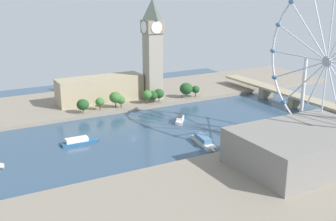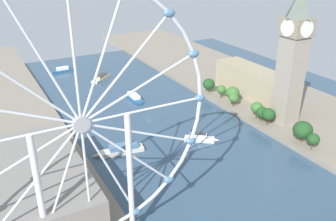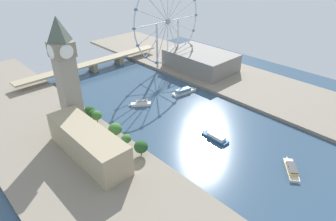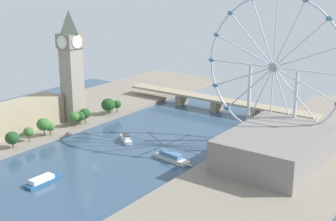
# 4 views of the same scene
# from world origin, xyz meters

# --- Properties ---
(ground_plane) EXTENTS (374.16, 374.16, 0.00)m
(ground_plane) POSITION_xyz_m (0.00, 0.00, 0.00)
(ground_plane) COLOR #334C66
(riverbank_right) EXTENTS (90.00, 520.00, 3.00)m
(riverbank_right) POSITION_xyz_m (102.08, 0.00, 1.50)
(riverbank_right) COLOR gray
(riverbank_right) RESTS_ON ground_plane
(clock_tower) EXTENTS (16.93, 16.93, 89.00)m
(clock_tower) POSITION_xyz_m (-77.23, 54.69, 49.27)
(clock_tower) COLOR gray
(clock_tower) RESTS_ON riverbank_left
(parliament_block) EXTENTS (22.00, 75.89, 22.33)m
(parliament_block) POSITION_xyz_m (-90.45, 8.75, 14.17)
(parliament_block) COLOR tan
(parliament_block) RESTS_ON riverbank_left
(tree_row_embankment) EXTENTS (12.20, 116.59, 13.96)m
(tree_row_embankment) POSITION_xyz_m (-63.84, 39.62, 10.88)
(tree_row_embankment) COLOR #513823
(tree_row_embankment) RESTS_ON riverbank_left
(ferris_wheel) EXTENTS (104.50, 3.20, 105.44)m
(ferris_wheel) POSITION_xyz_m (74.90, 101.28, 56.05)
(ferris_wheel) COLOR silver
(ferris_wheel) RESTS_ON riverbank_right
(riverside_hall) EXTENTS (54.47, 79.89, 20.60)m
(riverside_hall) POSITION_xyz_m (95.65, 65.25, 13.30)
(riverside_hall) COLOR gray
(riverside_hall) RESTS_ON riverbank_right
(river_bridge) EXTENTS (186.16, 14.48, 11.43)m
(river_bridge) POSITION_xyz_m (-0.00, 155.01, 8.77)
(river_bridge) COLOR tan
(river_bridge) RESTS_ON ground_plane
(tour_boat_0) EXTENTS (20.03, 16.28, 5.42)m
(tour_boat_0) POSITION_xyz_m (-13.70, 46.08, 2.16)
(tour_boat_0) COLOR white
(tour_boat_0) RESTS_ON ground_plane
(tour_boat_1) EXTENTS (7.22, 27.02, 4.50)m
(tour_boat_1) POSITION_xyz_m (-5.64, -38.18, 1.89)
(tour_boat_1) COLOR #235684
(tour_boat_1) RESTS_ON ground_plane
(tour_boat_2) EXTENTS (31.97, 10.49, 5.49)m
(tour_boat_2) POSITION_xyz_m (35.98, 35.53, 2.26)
(tour_boat_2) COLOR beige
(tour_boat_2) RESTS_ON ground_plane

